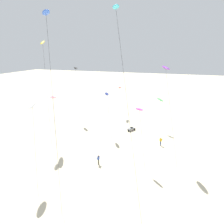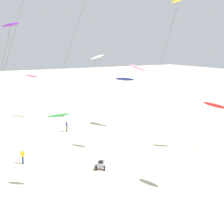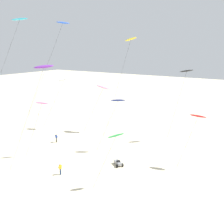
# 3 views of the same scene
# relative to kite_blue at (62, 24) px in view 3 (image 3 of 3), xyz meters

# --- Properties ---
(ground_plane) EXTENTS (260.00, 260.00, 0.00)m
(ground_plane) POSITION_rel_kite_blue_xyz_m (10.55, -11.25, -22.26)
(ground_plane) COLOR beige
(kite_blue) EXTENTS (9.46, 6.67, 22.86)m
(kite_blue) POSITION_rel_kite_blue_xyz_m (0.00, 0.00, 0.00)
(kite_blue) COLOR blue
(kite_blue) RESTS_ON ground
(kite_yellow) EXTENTS (5.64, 3.72, 20.04)m
(kite_yellow) POSITION_rel_kite_blue_xyz_m (10.34, 8.82, -3.02)
(kite_yellow) COLOR yellow
(kite_yellow) RESTS_ON ground
(kite_red) EXTENTS (3.41, 2.03, 8.40)m
(kite_red) POSITION_rel_kite_blue_xyz_m (27.79, -2.06, -14.21)
(kite_red) COLOR red
(kite_red) RESTS_ON ground
(kite_black) EXTENTS (3.80, 2.86, 13.96)m
(kite_black) POSITION_rel_kite_blue_xyz_m (22.42, 8.55, -8.77)
(kite_black) COLOR black
(kite_black) RESTS_ON ground
(kite_navy) EXTENTS (4.39, 3.03, 9.42)m
(kite_navy) POSITION_rel_kite_blue_xyz_m (14.58, -2.87, -13.19)
(kite_navy) COLOR navy
(kite_navy) RESTS_ON ground
(kite_purple) EXTENTS (6.50, 4.32, 15.69)m
(kite_purple) POSITION_rel_kite_blue_xyz_m (10.06, -14.76, -7.08)
(kite_purple) COLOR purple
(kite_purple) RESTS_ON ground
(kite_white) EXTENTS (6.02, 3.98, 11.67)m
(kite_white) POSITION_rel_kite_blue_xyz_m (-2.24, 2.04, -11.22)
(kite_white) COLOR white
(kite_white) RESTS_ON ground
(kite_green) EXTENTS (3.43, 2.59, 7.54)m
(kite_green) POSITION_rel_kite_blue_xyz_m (20.93, -13.64, -15.14)
(kite_green) COLOR green
(kite_green) RESTS_ON ground
(kite_cyan) EXTENTS (10.13, 6.50, 22.66)m
(kite_cyan) POSITION_rel_kite_blue_xyz_m (-0.84, -9.51, -0.11)
(kite_cyan) COLOR #33BFE0
(kite_cyan) RESTS_ON ground
(kite_magenta) EXTENTS (3.60, 2.69, 9.42)m
(kite_magenta) POSITION_rel_kite_blue_xyz_m (5.55, -11.53, -13.29)
(kite_magenta) COLOR #D8339E
(kite_magenta) RESTS_ON ground
(kite_pink) EXTENTS (5.21, 3.49, 10.34)m
(kite_pink) POSITION_rel_kite_blue_xyz_m (6.27, 4.76, -12.58)
(kite_pink) COLOR pink
(kite_pink) RESTS_ON ground
(kite_flyer_nearest) EXTENTS (0.61, 0.59, 1.67)m
(kite_flyer_nearest) POSITION_rel_kite_blue_xyz_m (2.42, -5.64, -21.37)
(kite_flyer_nearest) COLOR #4C4738
(kite_flyer_nearest) RESTS_ON ground
(kite_flyer_middle) EXTENTS (0.64, 0.66, 1.67)m
(kite_flyer_middle) POSITION_rel_kite_blue_xyz_m (12.34, -14.88, -21.37)
(kite_flyer_middle) COLOR navy
(kite_flyer_middle) RESTS_ON ground
(beach_buggy) EXTENTS (2.03, 1.73, 0.82)m
(beach_buggy) POSITION_rel_kite_blue_xyz_m (17.69, -7.77, -21.84)
(beach_buggy) COLOR gray
(beach_buggy) RESTS_ON ground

